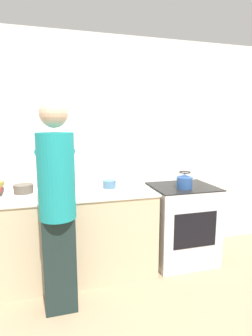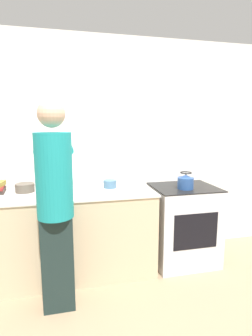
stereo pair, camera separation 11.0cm
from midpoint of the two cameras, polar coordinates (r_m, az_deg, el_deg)
ground_plane at (r=2.89m, az=-2.26°, el=-24.22°), size 12.00×12.00×0.00m
wall_back at (r=3.13m, az=-4.90°, el=3.91°), size 8.00×0.05×2.60m
counter at (r=2.93m, az=-11.22°, el=-13.81°), size 1.80×0.68×0.91m
oven at (r=3.21m, az=13.32°, el=-11.83°), size 0.71×0.61×0.90m
person at (r=2.25m, az=-13.81°, el=-6.50°), size 0.34×0.58×1.80m
cutting_board at (r=2.63m, az=-13.58°, el=-5.96°), size 0.29×0.18×0.02m
knife at (r=2.64m, az=-13.61°, el=-5.63°), size 0.21×0.10×0.01m
kettle at (r=2.96m, az=13.89°, el=-2.94°), size 0.18×0.18×0.19m
bowl_prep at (r=2.92m, az=-2.42°, el=-3.49°), size 0.15×0.15×0.08m
bowl_mixing at (r=2.91m, az=-20.15°, el=-4.06°), size 0.19×0.19×0.09m
canister_jar at (r=2.99m, az=-16.01°, el=-2.55°), size 0.15×0.15×0.18m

